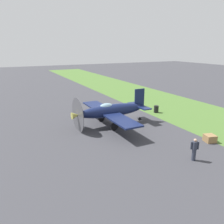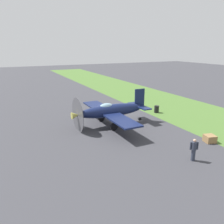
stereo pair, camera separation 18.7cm
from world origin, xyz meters
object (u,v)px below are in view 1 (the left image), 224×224
Objects in this scene: supply_crate at (210,138)px; airplane_lead at (111,111)px; fuel_drum at (156,109)px; ground_crew_chief at (194,149)px.

airplane_lead is at bearing 36.47° from supply_crate.
ground_crew_chief is at bearing 155.32° from fuel_drum.
airplane_lead is 6.18× the size of ground_crew_chief.
airplane_lead reaches higher than ground_crew_chief.
supply_crate is at bearing -127.53° from ground_crew_chief.
ground_crew_chief is 12.88m from fuel_drum.
fuel_drum is (1.75, -7.40, -1.16)m from airplane_lead.
fuel_drum reaches higher than supply_crate.
fuel_drum is at bearing -88.40° from ground_crew_chief.
fuel_drum is 1.00× the size of supply_crate.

